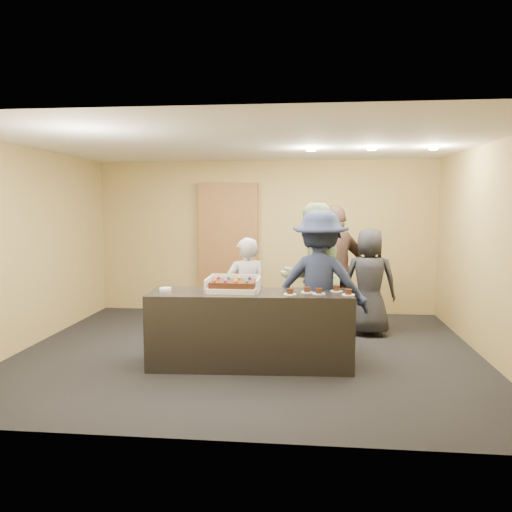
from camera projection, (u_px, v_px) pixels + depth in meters
name	position (u px, v px, depth m)	size (l,w,h in m)	color
room	(248.00, 250.00, 6.44)	(6.04, 6.00, 2.70)	black
serving_counter	(250.00, 329.00, 5.97)	(2.40, 0.70, 0.90)	black
storage_cabinet	(229.00, 248.00, 8.91)	(1.05, 0.15, 2.31)	brown
cake_box	(233.00, 288.00, 5.96)	(0.62, 0.43, 0.18)	white
sheet_cake	(233.00, 284.00, 5.93)	(0.53, 0.36, 0.11)	#36190C
plate_stack	(165.00, 289.00, 6.01)	(0.14, 0.14, 0.04)	white
slice_a	(290.00, 292.00, 5.76)	(0.15, 0.15, 0.07)	white
slice_b	(307.00, 291.00, 5.88)	(0.15, 0.15, 0.07)	white
slice_c	(319.00, 292.00, 5.79)	(0.15, 0.15, 0.07)	white
slice_d	(336.00, 289.00, 5.96)	(0.15, 0.15, 0.07)	white
slice_e	(348.00, 293.00, 5.72)	(0.15, 0.15, 0.07)	white
person_server_grey	(246.00, 294.00, 6.58)	(0.55, 0.36, 1.51)	#AFAFB5
person_sage_man	(312.00, 277.00, 6.63)	(0.95, 0.74, 1.96)	#8FAA7A
person_navy_man	(320.00, 284.00, 6.28)	(1.20, 0.69, 1.86)	#202946
person_brown_extra	(336.00, 269.00, 7.53)	(1.13, 0.47, 1.93)	brown
person_dark_suit	(369.00, 282.00, 7.37)	(0.78, 0.51, 1.59)	black
ceiling_spotlights	(372.00, 149.00, 6.64)	(1.72, 0.12, 0.03)	#FFEAC6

